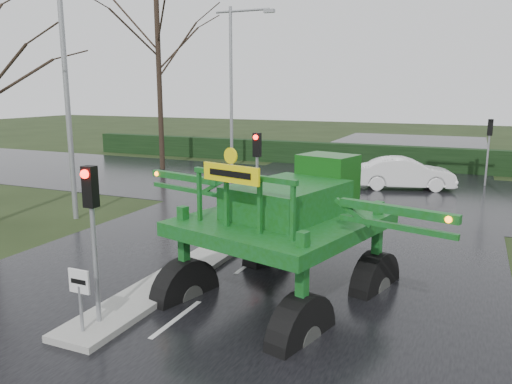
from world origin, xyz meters
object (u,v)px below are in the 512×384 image
at_px(street_light_left_far, 235,74).
at_px(crop_sprayer, 190,206).
at_px(traffic_signal_far, 489,137).
at_px(street_light_left_near, 71,63).
at_px(traffic_signal_mid, 257,159).
at_px(white_sedan, 404,189).
at_px(traffic_signal_near, 92,211).
at_px(keep_left_sign, 80,290).

bearing_deg(street_light_left_far, crop_sprayer, -67.37).
height_order(traffic_signal_far, street_light_left_far, street_light_left_far).
relative_size(traffic_signal_far, street_light_left_near, 0.35).
xyz_separation_m(traffic_signal_mid, street_light_left_far, (-6.89, 12.51, 3.40)).
xyz_separation_m(street_light_left_near, white_sedan, (10.87, 11.44, -5.99)).
bearing_deg(street_light_left_near, white_sedan, 46.46).
bearing_deg(traffic_signal_mid, street_light_left_near, -167.79).
relative_size(traffic_signal_near, traffic_signal_mid, 1.00).
bearing_deg(traffic_signal_near, traffic_signal_mid, 90.00).
distance_m(street_light_left_far, white_sedan, 12.67).
bearing_deg(street_light_left_far, traffic_signal_far, 0.03).
xyz_separation_m(street_light_left_near, street_light_left_far, (0.00, 14.00, 0.00)).
xyz_separation_m(traffic_signal_mid, white_sedan, (3.97, 9.94, -2.59)).
relative_size(keep_left_sign, street_light_left_near, 0.14).
bearing_deg(traffic_signal_mid, street_light_left_far, 118.86).
relative_size(keep_left_sign, street_light_left_far, 0.14).
relative_size(traffic_signal_far, crop_sprayer, 0.42).
bearing_deg(traffic_signal_mid, white_sedan, 68.22).
xyz_separation_m(traffic_signal_near, crop_sprayer, (0.86, 2.41, -0.32)).
distance_m(traffic_signal_near, traffic_signal_far, 22.42).
bearing_deg(street_light_left_near, crop_sprayer, -30.66).
height_order(traffic_signal_mid, traffic_signal_far, same).
height_order(traffic_signal_mid, white_sedan, traffic_signal_mid).
relative_size(keep_left_sign, traffic_signal_far, 0.38).
xyz_separation_m(crop_sprayer, white_sedan, (3.12, 16.03, -2.27)).
distance_m(keep_left_sign, white_sedan, 19.38).
bearing_deg(traffic_signal_near, street_light_left_far, 108.17).
xyz_separation_m(traffic_signal_far, crop_sprayer, (-6.94, -18.60, -0.32)).
bearing_deg(traffic_signal_far, street_light_left_near, 43.63).
height_order(traffic_signal_near, traffic_signal_far, same).
height_order(keep_left_sign, white_sedan, keep_left_sign).
relative_size(street_light_left_far, crop_sprayer, 1.20).
bearing_deg(crop_sprayer, traffic_signal_mid, 113.11).
relative_size(traffic_signal_far, white_sedan, 0.72).
xyz_separation_m(keep_left_sign, traffic_signal_near, (0.00, 0.49, 1.53)).
relative_size(traffic_signal_near, traffic_signal_far, 1.00).
relative_size(keep_left_sign, traffic_signal_mid, 0.38).
xyz_separation_m(street_light_left_near, crop_sprayer, (7.75, -4.60, -3.72)).
bearing_deg(street_light_left_near, street_light_left_far, 90.00).
xyz_separation_m(street_light_left_far, crop_sprayer, (7.75, -18.60, -3.72)).
xyz_separation_m(traffic_signal_far, street_light_left_near, (-14.69, -14.01, 3.40)).
xyz_separation_m(keep_left_sign, traffic_signal_mid, (0.00, 8.99, 1.53)).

